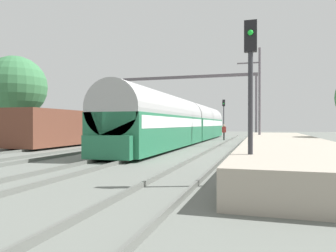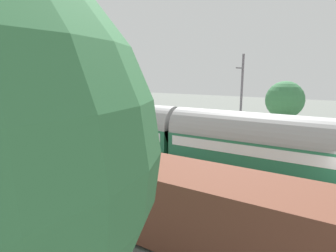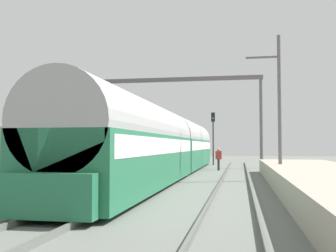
{
  "view_description": "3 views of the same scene",
  "coord_description": "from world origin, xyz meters",
  "px_view_note": "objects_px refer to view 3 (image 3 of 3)",
  "views": [
    {
      "loc": [
        8.85,
        -18.28,
        1.78
      ],
      "look_at": [
        2.14,
        4.67,
        1.63
      ],
      "focal_mm": 33.74,
      "sensor_mm": 36.0,
      "label": 1
    },
    {
      "loc": [
        -14.8,
        1.59,
        6.37
      ],
      "look_at": [
        0.56,
        10.98,
        2.84
      ],
      "focal_mm": 28.83,
      "sensor_mm": 36.0,
      "label": 2
    },
    {
      "loc": [
        6.68,
        -14.27,
        1.92
      ],
      "look_at": [
        1.07,
        16.92,
        3.44
      ],
      "focal_mm": 43.13,
      "sensor_mm": 36.0,
      "label": 3
    }
  ],
  "objects_px": {
    "railway_signal_far": "(213,131)",
    "passenger_train": "(168,144)",
    "person_crossing": "(219,157)",
    "catenary_gantry": "(163,99)"
  },
  "relations": [
    {
      "from": "passenger_train",
      "to": "catenary_gantry",
      "type": "relative_size",
      "value": 1.91
    },
    {
      "from": "person_crossing",
      "to": "railway_signal_far",
      "type": "relative_size",
      "value": 0.34
    },
    {
      "from": "passenger_train",
      "to": "catenary_gantry",
      "type": "height_order",
      "value": "catenary_gantry"
    },
    {
      "from": "person_crossing",
      "to": "catenary_gantry",
      "type": "bearing_deg",
      "value": -61.41
    },
    {
      "from": "passenger_train",
      "to": "person_crossing",
      "type": "height_order",
      "value": "passenger_train"
    },
    {
      "from": "railway_signal_far",
      "to": "catenary_gantry",
      "type": "relative_size",
      "value": 0.3
    },
    {
      "from": "passenger_train",
      "to": "person_crossing",
      "type": "xyz_separation_m",
      "value": [
        2.88,
        5.66,
        -0.94
      ]
    },
    {
      "from": "railway_signal_far",
      "to": "passenger_train",
      "type": "bearing_deg",
      "value": -97.73
    },
    {
      "from": "person_crossing",
      "to": "railway_signal_far",
      "type": "xyz_separation_m",
      "value": [
        -0.96,
        8.46,
        2.25
      ]
    },
    {
      "from": "railway_signal_far",
      "to": "catenary_gantry",
      "type": "height_order",
      "value": "catenary_gantry"
    }
  ]
}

